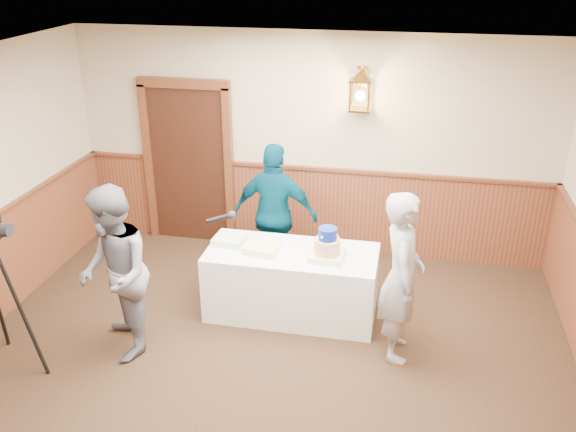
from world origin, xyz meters
name	(u,v)px	position (x,y,z in m)	size (l,w,h in m)	color
room_shell	(240,247)	(-0.05, 0.45, 1.52)	(6.02, 7.02, 2.81)	tan
display_table	(292,282)	(0.08, 1.90, 0.38)	(1.80, 0.80, 0.75)	white
tiered_cake	(327,247)	(0.47, 1.82, 0.89)	(0.36, 0.36, 0.35)	beige
sheet_cake_yellow	(261,249)	(-0.23, 1.83, 0.79)	(0.35, 0.27, 0.07)	#F0E98F
sheet_cake_green	(229,240)	(-0.62, 1.95, 0.79)	(0.32, 0.26, 0.08)	#92CD90
interviewer	(115,274)	(-1.42, 0.90, 0.87)	(1.58, 1.06, 1.73)	slate
baker	(401,277)	(1.23, 1.41, 0.86)	(0.62, 0.41, 1.71)	#9C9BA1
assistant_p	(275,214)	(-0.25, 2.60, 0.84)	(0.99, 0.41, 1.69)	#02354A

